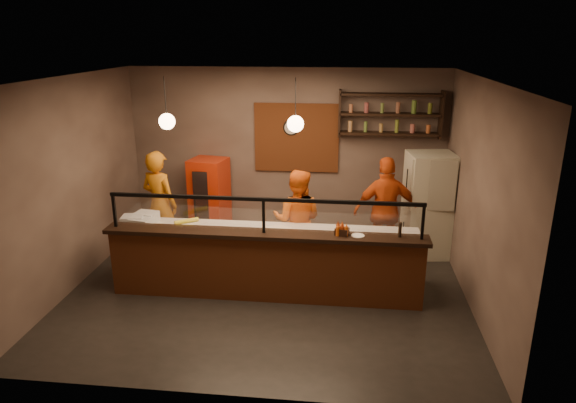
# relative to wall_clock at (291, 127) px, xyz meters

# --- Properties ---
(floor) EXTENTS (6.00, 6.00, 0.00)m
(floor) POSITION_rel_wall_clock_xyz_m (-0.10, -2.46, -2.10)
(floor) COLOR black
(floor) RESTS_ON ground
(ceiling) EXTENTS (6.00, 6.00, 0.00)m
(ceiling) POSITION_rel_wall_clock_xyz_m (-0.10, -2.46, 1.10)
(ceiling) COLOR #342D28
(ceiling) RESTS_ON wall_back
(wall_back) EXTENTS (6.00, 0.00, 6.00)m
(wall_back) POSITION_rel_wall_clock_xyz_m (-0.10, 0.04, -0.50)
(wall_back) COLOR #7A6459
(wall_back) RESTS_ON floor
(wall_left) EXTENTS (0.00, 5.00, 5.00)m
(wall_left) POSITION_rel_wall_clock_xyz_m (-3.10, -2.46, -0.50)
(wall_left) COLOR #7A6459
(wall_left) RESTS_ON floor
(wall_right) EXTENTS (0.00, 5.00, 5.00)m
(wall_right) POSITION_rel_wall_clock_xyz_m (2.90, -2.46, -0.50)
(wall_right) COLOR #7A6459
(wall_right) RESTS_ON floor
(wall_front) EXTENTS (6.00, 0.00, 6.00)m
(wall_front) POSITION_rel_wall_clock_xyz_m (-0.10, -4.96, -0.50)
(wall_front) COLOR #7A6459
(wall_front) RESTS_ON floor
(brick_patch) EXTENTS (1.60, 0.04, 1.30)m
(brick_patch) POSITION_rel_wall_clock_xyz_m (0.10, 0.01, -0.20)
(brick_patch) COLOR brown
(brick_patch) RESTS_ON wall_back
(service_counter) EXTENTS (4.60, 0.25, 1.00)m
(service_counter) POSITION_rel_wall_clock_xyz_m (-0.10, -2.76, -1.60)
(service_counter) COLOR brown
(service_counter) RESTS_ON floor
(counter_ledge) EXTENTS (4.70, 0.37, 0.06)m
(counter_ledge) POSITION_rel_wall_clock_xyz_m (-0.10, -2.76, -1.07)
(counter_ledge) COLOR black
(counter_ledge) RESTS_ON service_counter
(worktop_cabinet) EXTENTS (4.60, 0.75, 0.85)m
(worktop_cabinet) POSITION_rel_wall_clock_xyz_m (-0.10, -2.26, -1.68)
(worktop_cabinet) COLOR gray
(worktop_cabinet) RESTS_ON floor
(worktop) EXTENTS (4.60, 0.75, 0.05)m
(worktop) POSITION_rel_wall_clock_xyz_m (-0.10, -2.26, -1.23)
(worktop) COLOR beige
(worktop) RESTS_ON worktop_cabinet
(sneeze_guard) EXTENTS (4.50, 0.05, 0.52)m
(sneeze_guard) POSITION_rel_wall_clock_xyz_m (-0.10, -2.76, -0.73)
(sneeze_guard) COLOR white
(sneeze_guard) RESTS_ON counter_ledge
(wall_shelving) EXTENTS (1.84, 0.28, 0.85)m
(wall_shelving) POSITION_rel_wall_clock_xyz_m (1.80, -0.14, 0.30)
(wall_shelving) COLOR black
(wall_shelving) RESTS_ON wall_back
(wall_clock) EXTENTS (0.30, 0.04, 0.30)m
(wall_clock) POSITION_rel_wall_clock_xyz_m (0.00, 0.00, 0.00)
(wall_clock) COLOR black
(wall_clock) RESTS_ON wall_back
(pendant_left) EXTENTS (0.24, 0.24, 0.77)m
(pendant_left) POSITION_rel_wall_clock_xyz_m (-1.60, -2.26, 0.45)
(pendant_left) COLOR black
(pendant_left) RESTS_ON ceiling
(pendant_right) EXTENTS (0.24, 0.24, 0.77)m
(pendant_right) POSITION_rel_wall_clock_xyz_m (0.30, -2.26, 0.45)
(pendant_right) COLOR black
(pendant_right) RESTS_ON ceiling
(cook_left) EXTENTS (0.81, 0.68, 1.90)m
(cook_left) POSITION_rel_wall_clock_xyz_m (-2.15, -1.39, -1.15)
(cook_left) COLOR orange
(cook_left) RESTS_ON floor
(cook_mid) EXTENTS (0.89, 0.73, 1.71)m
(cook_mid) POSITION_rel_wall_clock_xyz_m (0.28, -1.66, -1.24)
(cook_mid) COLOR orange
(cook_mid) RESTS_ON floor
(cook_right) EXTENTS (1.15, 0.62, 1.86)m
(cook_right) POSITION_rel_wall_clock_xyz_m (1.74, -1.23, -1.17)
(cook_right) COLOR #CE4913
(cook_right) RESTS_ON floor
(fridge) EXTENTS (0.86, 0.82, 1.84)m
(fridge) POSITION_rel_wall_clock_xyz_m (2.50, -0.81, -1.18)
(fridge) COLOR beige
(fridge) RESTS_ON floor
(red_cooler) EXTENTS (0.75, 0.71, 1.52)m
(red_cooler) POSITION_rel_wall_clock_xyz_m (-1.55, -0.31, -1.34)
(red_cooler) COLOR red
(red_cooler) RESTS_ON floor
(pizza_dough) EXTENTS (0.67, 0.67, 0.01)m
(pizza_dough) POSITION_rel_wall_clock_xyz_m (0.03, -2.34, -1.19)
(pizza_dough) COLOR white
(pizza_dough) RESTS_ON worktop
(prep_tub_a) EXTENTS (0.35, 0.30, 0.16)m
(prep_tub_a) POSITION_rel_wall_clock_xyz_m (-2.10, -2.37, -1.12)
(prep_tub_a) COLOR silver
(prep_tub_a) RESTS_ON worktop
(prep_tub_b) EXTENTS (0.38, 0.33, 0.17)m
(prep_tub_b) POSITION_rel_wall_clock_xyz_m (-2.10, -2.13, -1.12)
(prep_tub_b) COLOR silver
(prep_tub_b) RESTS_ON worktop
(prep_tub_c) EXTENTS (0.37, 0.32, 0.17)m
(prep_tub_c) POSITION_rel_wall_clock_xyz_m (-2.25, -2.31, -1.12)
(prep_tub_c) COLOR silver
(prep_tub_c) RESTS_ON worktop
(rolling_pin) EXTENTS (0.36, 0.27, 0.07)m
(rolling_pin) POSITION_rel_wall_clock_xyz_m (-1.46, -2.09, -1.17)
(rolling_pin) COLOR yellow
(rolling_pin) RESTS_ON worktop
(condiment_caddy) EXTENTS (0.21, 0.19, 0.10)m
(condiment_caddy) POSITION_rel_wall_clock_xyz_m (1.02, -2.73, -0.99)
(condiment_caddy) COLOR black
(condiment_caddy) RESTS_ON counter_ledge
(pepper_mill) EXTENTS (0.06, 0.06, 0.22)m
(pepper_mill) POSITION_rel_wall_clock_xyz_m (1.82, -2.72, -0.93)
(pepper_mill) COLOR black
(pepper_mill) RESTS_ON counter_ledge
(small_plate) EXTENTS (0.23, 0.23, 0.01)m
(small_plate) POSITION_rel_wall_clock_xyz_m (1.24, -2.75, -1.03)
(small_plate) COLOR white
(small_plate) RESTS_ON counter_ledge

